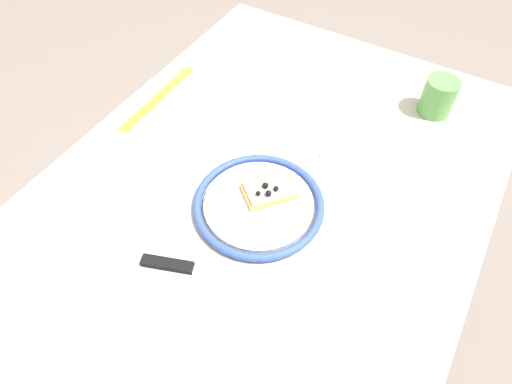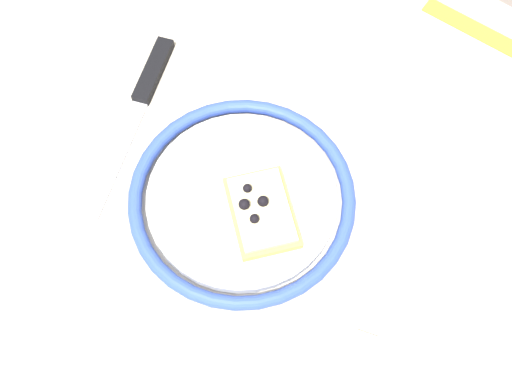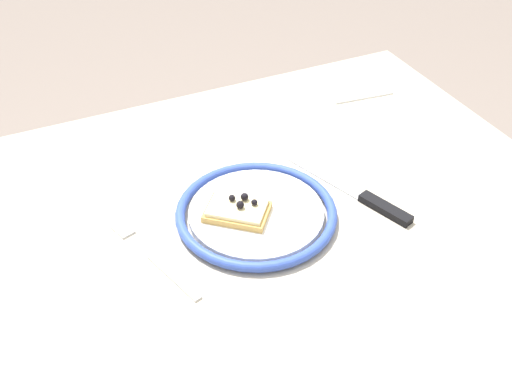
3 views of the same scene
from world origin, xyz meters
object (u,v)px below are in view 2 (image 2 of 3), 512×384
Objects in this scene: dining_table at (285,243)px; knife at (144,93)px; plate at (242,198)px; fork at (384,276)px; pizza_slice_near at (261,211)px.

knife reaches higher than dining_table.
plate is 0.17m from fork.
pizza_slice_near is at bearing 9.66° from fork.
dining_table is 0.10m from plate.
pizza_slice_near is at bearing 167.89° from knife.
plate is 1.24× the size of fork.
plate is 0.18m from knife.
fork is (-0.34, 0.02, -0.00)m from knife.
knife is at bearing -3.34° from fork.
fork is at bearing -173.33° from plate.
plate reaches higher than dining_table.
plate is at bearing -7.88° from pizza_slice_near.
plate reaches higher than knife.
dining_table is at bearing 2.88° from fork.
plate reaches higher than fork.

